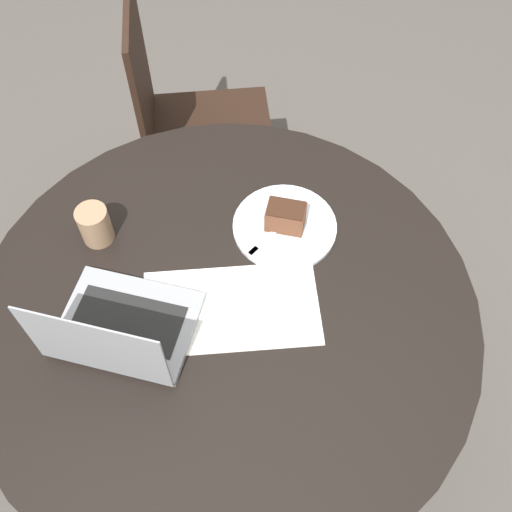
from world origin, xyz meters
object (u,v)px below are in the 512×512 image
chair (189,128)px  laptop (120,329)px  coffee_glass (95,225)px  plate (285,226)px

chair → laptop: size_ratio=3.05×
laptop → coffee_glass: bearing=123.0°
laptop → chair: bearing=100.5°
plate → laptop: laptop is taller
chair → plate: bearing=20.0°
chair → laptop: 0.97m
coffee_glass → chair: bearing=-82.0°
plate → coffee_glass: bearing=24.4°
coffee_glass → laptop: 0.28m
chair → coffee_glass: (-0.09, 0.66, 0.33)m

